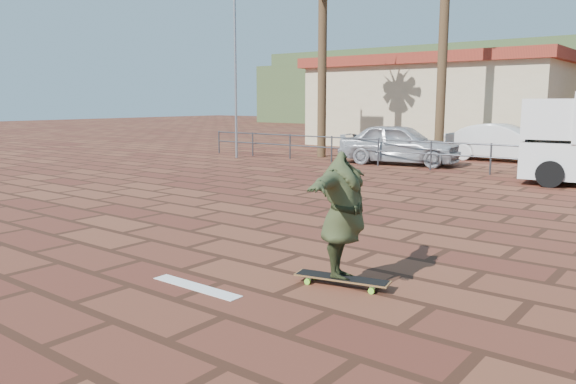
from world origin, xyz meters
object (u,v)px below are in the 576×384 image
object	(u,v)px
car_silver	(400,144)
car_white	(503,142)
skateboarder	(343,215)
longboard	(342,279)

from	to	relation	value
car_silver	car_white	xyz separation A→B (m)	(2.67, 3.50, -0.03)
skateboarder	car_white	size ratio (longest dim) A/B	0.45
skateboarder	car_silver	distance (m)	14.28
longboard	car_white	size ratio (longest dim) A/B	0.29
skateboarder	car_white	distance (m)	16.84
longboard	skateboarder	xyz separation A→B (m)	(-0.00, -0.00, 0.82)
longboard	car_white	xyz separation A→B (m)	(-3.13, 16.54, 0.62)
skateboarder	car_silver	size ratio (longest dim) A/B	0.44
car_white	car_silver	bearing A→B (deg)	141.77
longboard	skateboarder	world-z (taller)	skateboarder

